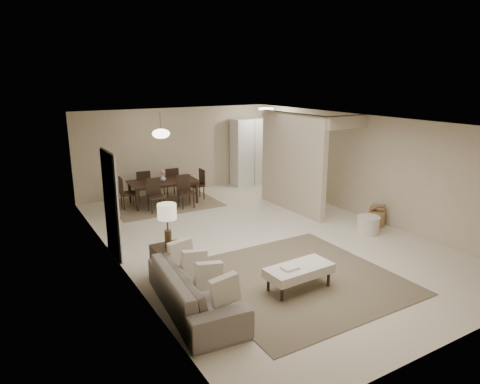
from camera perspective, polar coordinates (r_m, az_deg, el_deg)
floor at (r=9.37m, az=2.54°, el=-5.97°), size 9.00×9.00×0.00m
ceiling at (r=8.78m, az=2.73°, el=9.44°), size 9.00×9.00×0.00m
back_wall at (r=12.92m, az=-8.39°, el=5.53°), size 6.00×0.00×6.00m
left_wall at (r=7.82m, az=-16.13°, el=-1.21°), size 0.00×9.00×9.00m
right_wall at (r=10.89m, az=15.99°, el=3.32°), size 0.00×9.00×9.00m
partition at (r=11.01m, az=6.94°, el=3.92°), size 0.15×2.50×2.50m
doorway at (r=8.45m, az=-16.87°, el=-1.68°), size 0.04×0.90×2.04m
pantry_cabinet at (r=13.70m, az=1.36°, el=5.38°), size 1.20×0.55×2.10m
flush_light at (r=12.71m, az=3.52°, el=11.00°), size 0.44×0.44×0.05m
living_rug at (r=7.58m, az=7.58°, el=-11.37°), size 3.20×3.20×0.01m
sofa at (r=6.54m, az=-6.03°, el=-12.76°), size 2.26×1.04×0.64m
ottoman_bench at (r=7.11m, az=7.88°, el=-10.36°), size 1.15×0.57×0.41m
side_table at (r=7.53m, az=-9.41°, el=-9.23°), size 0.52×0.52×0.57m
table_lamp at (r=7.23m, az=-9.70°, el=-3.09°), size 0.32×0.32×0.76m
round_pouf at (r=9.90m, az=16.72°, el=-4.24°), size 0.50×0.50×0.39m
wicker_basket at (r=10.48m, az=17.68°, el=-3.41°), size 0.40×0.40×0.33m
dining_rug at (r=11.91m, az=-10.06°, el=-1.51°), size 2.80×2.10×0.01m
dining_table at (r=11.82m, az=-10.13°, el=-0.06°), size 1.87×1.12×0.64m
dining_chairs at (r=11.80m, az=-10.16°, el=0.46°), size 2.32×1.73×0.86m
vase at (r=11.73m, az=-10.22°, el=1.81°), size 0.19×0.19×0.15m
yellow_mat at (r=11.99m, az=9.30°, el=-1.36°), size 1.08×0.77×0.01m
pendant_light at (r=11.52m, az=-10.50°, el=7.66°), size 0.46×0.46×0.71m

